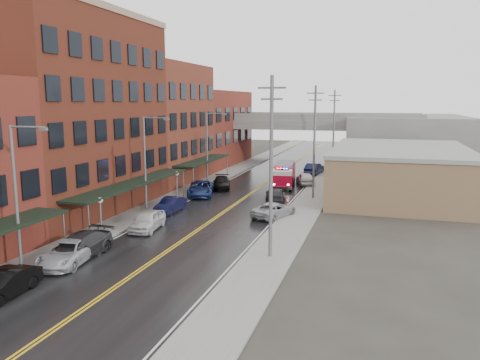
# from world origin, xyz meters

# --- Properties ---
(ground) EXTENTS (220.00, 220.00, 0.00)m
(ground) POSITION_xyz_m (0.00, 0.00, 0.00)
(ground) COLOR #2D2B26
(ground) RESTS_ON ground
(road) EXTENTS (11.00, 160.00, 0.02)m
(road) POSITION_xyz_m (0.00, 30.00, 0.01)
(road) COLOR black
(road) RESTS_ON ground
(sidewalk_left) EXTENTS (3.00, 160.00, 0.15)m
(sidewalk_left) POSITION_xyz_m (-7.30, 30.00, 0.07)
(sidewalk_left) COLOR slate
(sidewalk_left) RESTS_ON ground
(sidewalk_right) EXTENTS (3.00, 160.00, 0.15)m
(sidewalk_right) POSITION_xyz_m (7.30, 30.00, 0.07)
(sidewalk_right) COLOR slate
(sidewalk_right) RESTS_ON ground
(curb_left) EXTENTS (0.30, 160.00, 0.15)m
(curb_left) POSITION_xyz_m (-5.65, 30.00, 0.07)
(curb_left) COLOR gray
(curb_left) RESTS_ON ground
(curb_right) EXTENTS (0.30, 160.00, 0.15)m
(curb_right) POSITION_xyz_m (5.65, 30.00, 0.07)
(curb_right) COLOR gray
(curb_right) RESTS_ON ground
(brick_building_b) EXTENTS (9.00, 20.00, 18.00)m
(brick_building_b) POSITION_xyz_m (-13.30, 23.00, 9.00)
(brick_building_b) COLOR #521D15
(brick_building_b) RESTS_ON ground
(brick_building_c) EXTENTS (9.00, 15.00, 15.00)m
(brick_building_c) POSITION_xyz_m (-13.30, 40.50, 7.50)
(brick_building_c) COLOR brown
(brick_building_c) RESTS_ON ground
(brick_building_far) EXTENTS (9.00, 20.00, 12.00)m
(brick_building_far) POSITION_xyz_m (-13.30, 58.00, 6.00)
(brick_building_far) COLOR maroon
(brick_building_far) RESTS_ON ground
(tan_building) EXTENTS (14.00, 22.00, 5.00)m
(tan_building) POSITION_xyz_m (16.00, 40.00, 2.50)
(tan_building) COLOR #806145
(tan_building) RESTS_ON ground
(right_far_block) EXTENTS (18.00, 30.00, 8.00)m
(right_far_block) POSITION_xyz_m (18.00, 70.00, 4.00)
(right_far_block) COLOR slate
(right_far_block) RESTS_ON ground
(awning_1) EXTENTS (2.60, 18.00, 3.09)m
(awning_1) POSITION_xyz_m (-7.49, 23.00, 2.99)
(awning_1) COLOR black
(awning_1) RESTS_ON ground
(awning_2) EXTENTS (2.60, 13.00, 3.09)m
(awning_2) POSITION_xyz_m (-7.49, 40.50, 2.99)
(awning_2) COLOR black
(awning_2) RESTS_ON ground
(globe_lamp_1) EXTENTS (0.44, 0.44, 3.12)m
(globe_lamp_1) POSITION_xyz_m (-6.40, 16.00, 2.31)
(globe_lamp_1) COLOR #59595B
(globe_lamp_1) RESTS_ON ground
(globe_lamp_2) EXTENTS (0.44, 0.44, 3.12)m
(globe_lamp_2) POSITION_xyz_m (-6.40, 30.00, 2.31)
(globe_lamp_2) COLOR #59595B
(globe_lamp_2) RESTS_ON ground
(street_lamp_0) EXTENTS (2.64, 0.22, 9.00)m
(street_lamp_0) POSITION_xyz_m (-6.55, 8.00, 5.19)
(street_lamp_0) COLOR #59595B
(street_lamp_0) RESTS_ON ground
(street_lamp_1) EXTENTS (2.64, 0.22, 9.00)m
(street_lamp_1) POSITION_xyz_m (-6.55, 24.00, 5.19)
(street_lamp_1) COLOR #59595B
(street_lamp_1) RESTS_ON ground
(street_lamp_2) EXTENTS (2.64, 0.22, 9.00)m
(street_lamp_2) POSITION_xyz_m (-6.55, 40.00, 5.19)
(street_lamp_2) COLOR #59595B
(street_lamp_2) RESTS_ON ground
(utility_pole_0) EXTENTS (1.80, 0.24, 12.00)m
(utility_pole_0) POSITION_xyz_m (7.20, 15.00, 6.31)
(utility_pole_0) COLOR #59595B
(utility_pole_0) RESTS_ON ground
(utility_pole_1) EXTENTS (1.80, 0.24, 12.00)m
(utility_pole_1) POSITION_xyz_m (7.20, 35.00, 6.31)
(utility_pole_1) COLOR #59595B
(utility_pole_1) RESTS_ON ground
(utility_pole_2) EXTENTS (1.80, 0.24, 12.00)m
(utility_pole_2) POSITION_xyz_m (7.20, 55.00, 6.31)
(utility_pole_2) COLOR #59595B
(utility_pole_2) RESTS_ON ground
(overpass) EXTENTS (40.00, 10.00, 7.50)m
(overpass) POSITION_xyz_m (0.00, 62.00, 5.99)
(overpass) COLOR slate
(overpass) RESTS_ON ground
(fire_truck) EXTENTS (3.83, 7.94, 2.81)m
(fire_truck) POSITION_xyz_m (2.67, 41.47, 1.52)
(fire_truck) COLOR red
(fire_truck) RESTS_ON ground
(parked_car_left_1) EXTENTS (1.77, 4.48, 1.45)m
(parked_car_left_1) POSITION_xyz_m (-4.92, 4.70, 0.73)
(parked_car_left_1) COLOR black
(parked_car_left_1) RESTS_ON ground
(parked_car_left_2) EXTENTS (3.12, 5.59, 1.48)m
(parked_car_left_2) POSITION_xyz_m (-5.00, 10.20, 0.74)
(parked_car_left_2) COLOR #ADAFB6
(parked_car_left_2) RESTS_ON ground
(parked_car_left_3) EXTENTS (2.36, 5.64, 1.63)m
(parked_car_left_3) POSITION_xyz_m (-5.00, 11.30, 0.81)
(parked_car_left_3) COLOR #29292C
(parked_car_left_3) RESTS_ON ground
(parked_car_left_4) EXTENTS (2.42, 4.86, 1.59)m
(parked_car_left_4) POSITION_xyz_m (-3.98, 18.90, 0.80)
(parked_car_left_4) COLOR silver
(parked_car_left_4) RESTS_ON ground
(parked_car_left_5) EXTENTS (1.64, 4.36, 1.42)m
(parked_car_left_5) POSITION_xyz_m (-4.80, 25.00, 0.71)
(parked_car_left_5) COLOR black
(parked_car_left_5) RESTS_ON ground
(parked_car_left_6) EXTENTS (4.23, 6.32, 1.61)m
(parked_car_left_6) POSITION_xyz_m (-5.00, 33.20, 0.80)
(parked_car_left_6) COLOR navy
(parked_car_left_6) RESTS_ON ground
(parked_car_left_7) EXTENTS (3.46, 5.43, 1.47)m
(parked_car_left_7) POSITION_xyz_m (-4.16, 37.80, 0.73)
(parked_car_left_7) COLOR black
(parked_car_left_7) RESTS_ON ground
(parked_car_right_0) EXTENTS (3.84, 5.44, 1.38)m
(parked_car_right_0) POSITION_xyz_m (4.97, 26.02, 0.69)
(parked_car_right_0) COLOR #A2A6AA
(parked_car_right_0) RESTS_ON ground
(parked_car_right_1) EXTENTS (3.02, 5.21, 1.42)m
(parked_car_right_1) POSITION_xyz_m (3.60, 32.53, 0.71)
(parked_car_right_1) COLOR #252527
(parked_car_right_1) RESTS_ON ground
(parked_car_right_2) EXTENTS (3.21, 5.00, 1.59)m
(parked_car_right_2) POSITION_xyz_m (5.00, 43.45, 0.79)
(parked_car_right_2) COLOR silver
(parked_car_right_2) RESTS_ON ground
(parked_car_right_3) EXTENTS (2.29, 5.21, 1.66)m
(parked_car_right_3) POSITION_xyz_m (4.89, 52.20, 0.83)
(parked_car_right_3) COLOR black
(parked_car_right_3) RESTS_ON ground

